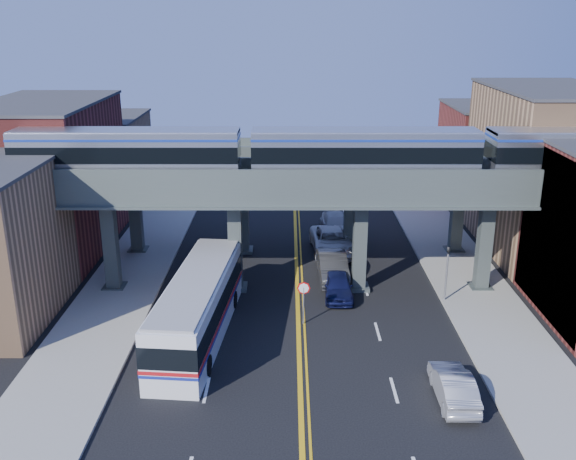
{
  "coord_description": "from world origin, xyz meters",
  "views": [
    {
      "loc": [
        -0.56,
        -30.68,
        17.07
      ],
      "look_at": [
        -0.6,
        6.49,
        4.58
      ],
      "focal_mm": 40.0,
      "sensor_mm": 36.0,
      "label": 1
    }
  ],
  "objects_px": {
    "transit_train": "(365,152)",
    "car_lane_b": "(333,267)",
    "car_lane_c": "(332,241)",
    "transit_bus": "(199,307)",
    "car_lane_d": "(337,225)",
    "traffic_signal": "(447,268)",
    "stop_sign": "(304,296)",
    "car_lane_a": "(338,286)",
    "car_parked_curb": "(453,386)"
  },
  "relations": [
    {
      "from": "car_lane_a",
      "to": "car_lane_b",
      "type": "relative_size",
      "value": 0.82
    },
    {
      "from": "car_lane_c",
      "to": "car_lane_d",
      "type": "xyz_separation_m",
      "value": [
        0.64,
        4.0,
        -0.04
      ]
    },
    {
      "from": "car_lane_b",
      "to": "car_parked_curb",
      "type": "xyz_separation_m",
      "value": [
        4.68,
        -14.43,
        -0.16
      ]
    },
    {
      "from": "traffic_signal",
      "to": "car_parked_curb",
      "type": "height_order",
      "value": "traffic_signal"
    },
    {
      "from": "stop_sign",
      "to": "car_lane_d",
      "type": "bearing_deg",
      "value": 79.17
    },
    {
      "from": "traffic_signal",
      "to": "car_lane_c",
      "type": "bearing_deg",
      "value": 126.23
    },
    {
      "from": "transit_train",
      "to": "stop_sign",
      "type": "bearing_deg",
      "value": -127.09
    },
    {
      "from": "stop_sign",
      "to": "car_parked_curb",
      "type": "relative_size",
      "value": 0.59
    },
    {
      "from": "transit_train",
      "to": "car_lane_a",
      "type": "xyz_separation_m",
      "value": [
        -1.5,
        -1.2,
        -8.34
      ]
    },
    {
      "from": "traffic_signal",
      "to": "car_parked_curb",
      "type": "xyz_separation_m",
      "value": [
        -2.1,
        -10.78,
        -1.57
      ]
    },
    {
      "from": "transit_train",
      "to": "stop_sign",
      "type": "height_order",
      "value": "transit_train"
    },
    {
      "from": "transit_bus",
      "to": "car_lane_c",
      "type": "bearing_deg",
      "value": -26.88
    },
    {
      "from": "car_lane_c",
      "to": "car_lane_d",
      "type": "bearing_deg",
      "value": 76.8
    },
    {
      "from": "stop_sign",
      "to": "traffic_signal",
      "type": "distance_m",
      "value": 9.41
    },
    {
      "from": "transit_train",
      "to": "traffic_signal",
      "type": "relative_size",
      "value": 10.45
    },
    {
      "from": "transit_train",
      "to": "car_parked_curb",
      "type": "distance_m",
      "value": 15.56
    },
    {
      "from": "car_lane_b",
      "to": "transit_bus",
      "type": "bearing_deg",
      "value": -136.98
    },
    {
      "from": "traffic_signal",
      "to": "transit_bus",
      "type": "xyz_separation_m",
      "value": [
        -14.76,
        -4.38,
        -0.58
      ]
    },
    {
      "from": "transit_train",
      "to": "car_lane_b",
      "type": "height_order",
      "value": "transit_train"
    },
    {
      "from": "car_lane_a",
      "to": "car_lane_b",
      "type": "bearing_deg",
      "value": 93.1
    },
    {
      "from": "transit_train",
      "to": "transit_bus",
      "type": "relative_size",
      "value": 3.25
    },
    {
      "from": "transit_train",
      "to": "car_lane_c",
      "type": "relative_size",
      "value": 6.83
    },
    {
      "from": "car_lane_b",
      "to": "car_lane_d",
      "type": "xyz_separation_m",
      "value": [
        0.92,
        9.22,
        -0.06
      ]
    },
    {
      "from": "traffic_signal",
      "to": "car_lane_a",
      "type": "bearing_deg",
      "value": 173.07
    },
    {
      "from": "car_lane_d",
      "to": "traffic_signal",
      "type": "bearing_deg",
      "value": -69.84
    },
    {
      "from": "car_parked_curb",
      "to": "transit_bus",
      "type": "bearing_deg",
      "value": -26.65
    },
    {
      "from": "stop_sign",
      "to": "car_lane_a",
      "type": "distance_m",
      "value": 4.55
    },
    {
      "from": "traffic_signal",
      "to": "transit_bus",
      "type": "relative_size",
      "value": 0.31
    },
    {
      "from": "traffic_signal",
      "to": "car_lane_b",
      "type": "relative_size",
      "value": 0.76
    },
    {
      "from": "stop_sign",
      "to": "transit_bus",
      "type": "relative_size",
      "value": 0.2
    },
    {
      "from": "car_lane_c",
      "to": "transit_bus",
      "type": "bearing_deg",
      "value": -126.08
    },
    {
      "from": "transit_bus",
      "to": "car_lane_c",
      "type": "height_order",
      "value": "transit_bus"
    },
    {
      "from": "car_lane_d",
      "to": "car_lane_b",
      "type": "bearing_deg",
      "value": -100.0
    },
    {
      "from": "car_lane_b",
      "to": "car_lane_c",
      "type": "distance_m",
      "value": 5.23
    },
    {
      "from": "transit_bus",
      "to": "car_parked_curb",
      "type": "distance_m",
      "value": 14.22
    },
    {
      "from": "transit_train",
      "to": "car_lane_b",
      "type": "relative_size",
      "value": 7.94
    },
    {
      "from": "car_lane_a",
      "to": "car_parked_curb",
      "type": "distance_m",
      "value": 12.43
    },
    {
      "from": "traffic_signal",
      "to": "car_lane_a",
      "type": "distance_m",
      "value": 6.85
    },
    {
      "from": "transit_train",
      "to": "car_lane_d",
      "type": "height_order",
      "value": "transit_train"
    },
    {
      "from": "transit_bus",
      "to": "car_lane_b",
      "type": "relative_size",
      "value": 2.44
    },
    {
      "from": "stop_sign",
      "to": "traffic_signal",
      "type": "xyz_separation_m",
      "value": [
        8.9,
        3.0,
        0.54
      ]
    },
    {
      "from": "car_lane_d",
      "to": "car_parked_curb",
      "type": "relative_size",
      "value": 1.29
    },
    {
      "from": "transit_bus",
      "to": "car_parked_curb",
      "type": "bearing_deg",
      "value": -111.76
    },
    {
      "from": "transit_bus",
      "to": "car_lane_b",
      "type": "xyz_separation_m",
      "value": [
        7.98,
        8.04,
        -0.83
      ]
    },
    {
      "from": "traffic_signal",
      "to": "car_lane_c",
      "type": "height_order",
      "value": "traffic_signal"
    },
    {
      "from": "traffic_signal",
      "to": "car_lane_a",
      "type": "relative_size",
      "value": 0.93
    },
    {
      "from": "transit_train",
      "to": "car_lane_b",
      "type": "distance_m",
      "value": 8.53
    },
    {
      "from": "car_lane_c",
      "to": "car_lane_d",
      "type": "distance_m",
      "value": 4.05
    },
    {
      "from": "car_lane_b",
      "to": "car_parked_curb",
      "type": "distance_m",
      "value": 15.17
    },
    {
      "from": "car_lane_c",
      "to": "traffic_signal",
      "type": "bearing_deg",
      "value": -57.92
    }
  ]
}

